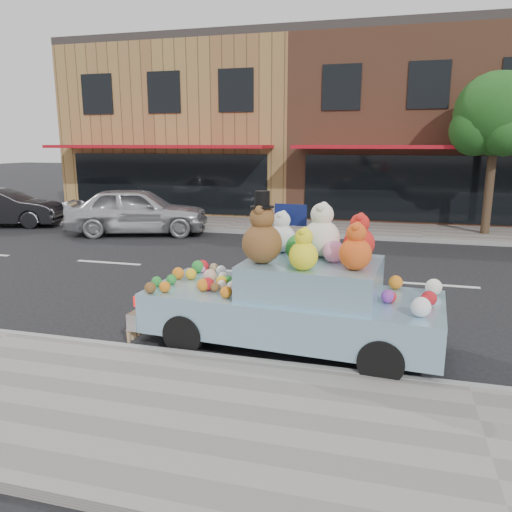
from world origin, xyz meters
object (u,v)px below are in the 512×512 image
(street_tree, at_px, (496,121))
(car_dark, at_px, (3,208))
(art_car, at_px, (294,296))
(car_silver, at_px, (137,211))

(street_tree, relative_size, car_dark, 1.26)
(art_car, bearing_deg, street_tree, 71.89)
(car_dark, bearing_deg, car_silver, -108.92)
(car_silver, bearing_deg, car_dark, 71.23)
(car_silver, relative_size, car_dark, 1.13)
(street_tree, height_order, art_car, street_tree)
(street_tree, distance_m, car_silver, 11.95)
(street_tree, bearing_deg, car_dark, -172.16)
(street_tree, height_order, car_dark, street_tree)
(car_silver, xyz_separation_m, car_dark, (-5.60, 0.20, -0.11))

